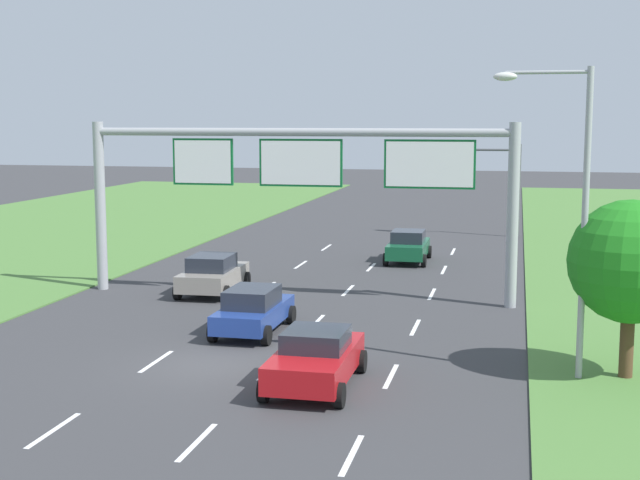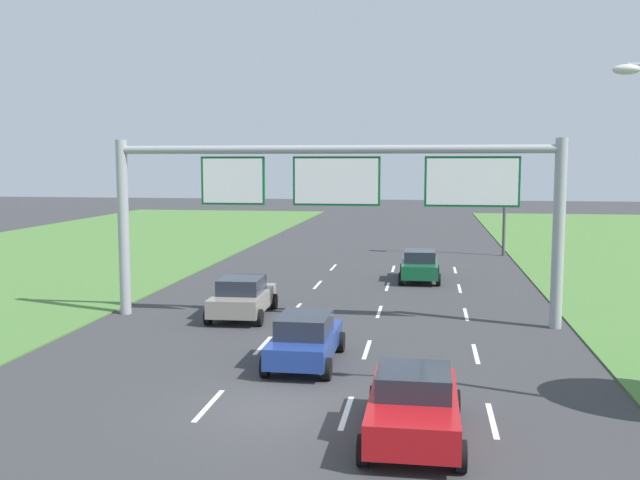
{
  "view_description": "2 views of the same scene",
  "coord_description": "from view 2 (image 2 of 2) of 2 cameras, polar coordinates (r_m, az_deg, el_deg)",
  "views": [
    {
      "loc": [
        8.54,
        -23.94,
        7.14
      ],
      "look_at": [
        1.08,
        9.61,
        2.43
      ],
      "focal_mm": 50.0,
      "sensor_mm": 36.0,
      "label": 1
    },
    {
      "loc": [
        3.64,
        -16.82,
        6.12
      ],
      "look_at": [
        -0.75,
        12.19,
        2.91
      ],
      "focal_mm": 40.0,
      "sensor_mm": 36.0,
      "label": 2
    }
  ],
  "objects": [
    {
      "name": "sign_gantry",
      "position": [
        27.14,
        1.59,
        3.75
      ],
      "size": [
        17.24,
        0.44,
        7.0
      ],
      "color": "#9EA0A5",
      "rests_on": "ground_plane"
    },
    {
      "name": "ground_plane",
      "position": [
        18.27,
        -3.5,
        -13.34
      ],
      "size": [
        200.0,
        200.0,
        0.0
      ],
      "primitive_type": "plane",
      "color": "#38383A"
    },
    {
      "name": "car_mid_lane",
      "position": [
        37.22,
        7.98,
        -2.04
      ],
      "size": [
        2.1,
        4.05,
        1.59
      ],
      "rotation": [
        0.0,
        0.0,
        0.01
      ],
      "color": "#145633",
      "rests_on": "ground_plane"
    },
    {
      "name": "car_far_ahead",
      "position": [
        21.84,
        -1.19,
        -7.9
      ],
      "size": [
        2.03,
        4.19,
        1.55
      ],
      "rotation": [
        0.0,
        0.0,
        -0.01
      ],
      "color": "navy",
      "rests_on": "ground_plane"
    },
    {
      "name": "lane_dashes_slip",
      "position": [
        20.81,
        12.89,
        -11.01
      ],
      "size": [
        0.14,
        44.4,
        0.01
      ],
      "color": "white",
      "rests_on": "ground_plane"
    },
    {
      "name": "lane_dashes_inner_right",
      "position": [
        20.83,
        3.07,
        -10.84
      ],
      "size": [
        0.14,
        44.4,
        0.01
      ],
      "color": "white",
      "rests_on": "ground_plane"
    },
    {
      "name": "car_lead_silver",
      "position": [
        16.34,
        7.49,
        -12.89
      ],
      "size": [
        2.18,
        4.29,
        1.55
      ],
      "rotation": [
        0.0,
        0.0,
        -0.0
      ],
      "color": "red",
      "rests_on": "ground_plane"
    },
    {
      "name": "lane_dashes_inner_left",
      "position": [
        21.43,
        -6.44,
        -10.37
      ],
      "size": [
        0.14,
        44.4,
        0.01
      ],
      "color": "white",
      "rests_on": "ground_plane"
    },
    {
      "name": "traffic_light_mast",
      "position": [
        47.84,
        12.26,
        3.41
      ],
      "size": [
        4.76,
        0.49,
        5.6
      ],
      "color": "#47494F",
      "rests_on": "ground_plane"
    },
    {
      "name": "car_near_red",
      "position": [
        28.51,
        -6.22,
        -4.53
      ],
      "size": [
        2.33,
        4.33,
        1.6
      ],
      "rotation": [
        0.0,
        0.0,
        0.04
      ],
      "color": "gray",
      "rests_on": "ground_plane"
    }
  ]
}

